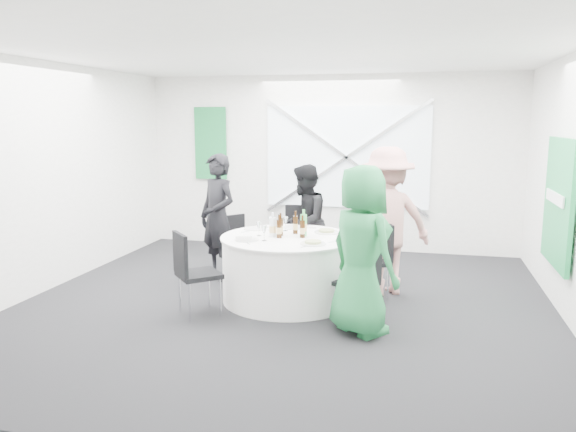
% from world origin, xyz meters
% --- Properties ---
extents(floor, '(6.00, 6.00, 0.00)m').
position_xyz_m(floor, '(0.00, 0.00, 0.00)').
color(floor, black).
rests_on(floor, ground).
extents(ceiling, '(6.00, 6.00, 0.00)m').
position_xyz_m(ceiling, '(0.00, 0.00, 2.80)').
color(ceiling, white).
rests_on(ceiling, wall_back).
extents(wall_back, '(6.00, 0.00, 6.00)m').
position_xyz_m(wall_back, '(0.00, 3.00, 1.40)').
color(wall_back, white).
rests_on(wall_back, floor).
extents(wall_front, '(6.00, 0.00, 6.00)m').
position_xyz_m(wall_front, '(0.00, -3.00, 1.40)').
color(wall_front, white).
rests_on(wall_front, floor).
extents(wall_left, '(0.00, 6.00, 6.00)m').
position_xyz_m(wall_left, '(-3.00, 0.00, 1.40)').
color(wall_left, white).
rests_on(wall_left, floor).
extents(window_panel, '(2.60, 0.03, 1.60)m').
position_xyz_m(window_panel, '(0.30, 2.96, 1.50)').
color(window_panel, silver).
rests_on(window_panel, wall_back).
extents(window_brace_a, '(2.63, 0.05, 1.84)m').
position_xyz_m(window_brace_a, '(0.30, 2.92, 1.50)').
color(window_brace_a, silver).
rests_on(window_brace_a, window_panel).
extents(window_brace_b, '(2.63, 0.05, 1.84)m').
position_xyz_m(window_brace_b, '(0.30, 2.92, 1.50)').
color(window_brace_b, silver).
rests_on(window_brace_b, window_panel).
extents(green_banner, '(0.55, 0.04, 1.20)m').
position_xyz_m(green_banner, '(-2.00, 2.95, 1.70)').
color(green_banner, '#14642E').
rests_on(green_banner, wall_back).
extents(green_sign, '(0.05, 1.20, 1.40)m').
position_xyz_m(green_sign, '(2.94, 0.60, 1.20)').
color(green_sign, '#1A8F46').
rests_on(green_sign, wall_right).
extents(banquet_table, '(1.56, 1.56, 0.76)m').
position_xyz_m(banquet_table, '(0.00, 0.20, 0.38)').
color(banquet_table, white).
rests_on(banquet_table, floor).
extents(chair_back, '(0.47, 0.48, 0.95)m').
position_xyz_m(chair_back, '(-0.10, 1.27, 0.56)').
color(chair_back, black).
rests_on(chair_back, floor).
extents(chair_back_left, '(0.54, 0.54, 0.84)m').
position_xyz_m(chair_back_left, '(-0.88, 0.95, 0.49)').
color(chair_back_left, black).
rests_on(chair_back_left, floor).
extents(chair_back_right, '(0.53, 0.52, 0.90)m').
position_xyz_m(chair_back_right, '(1.01, 0.56, 0.52)').
color(chair_back_right, black).
rests_on(chair_back_right, floor).
extents(chair_front_right, '(0.51, 0.51, 0.82)m').
position_xyz_m(chair_front_right, '(0.92, -0.32, 0.48)').
color(chair_front_right, black).
rests_on(chair_front_right, floor).
extents(chair_front_left, '(0.59, 0.59, 0.92)m').
position_xyz_m(chair_front_left, '(-0.87, -0.58, 0.54)').
color(chair_front_left, black).
rests_on(chair_front_left, floor).
extents(person_man_back_left, '(0.72, 0.65, 1.66)m').
position_xyz_m(person_man_back_left, '(-1.11, 0.87, 0.83)').
color(person_man_back_left, black).
rests_on(person_man_back_left, floor).
extents(person_man_back, '(0.42, 0.74, 1.51)m').
position_xyz_m(person_man_back, '(-0.02, 1.21, 0.76)').
color(person_man_back, black).
rests_on(person_man_back, floor).
extents(person_woman_pink, '(1.27, 1.00, 1.78)m').
position_xyz_m(person_woman_pink, '(1.09, 0.75, 0.89)').
color(person_woman_pink, tan).
rests_on(person_woman_pink, floor).
extents(person_woman_green, '(0.96, 0.94, 1.67)m').
position_xyz_m(person_woman_green, '(0.93, -0.63, 0.84)').
color(person_woman_green, '#20783E').
rests_on(person_woman_green, floor).
extents(plate_back, '(0.29, 0.29, 0.01)m').
position_xyz_m(plate_back, '(-0.04, 0.72, 0.77)').
color(plate_back, silver).
rests_on(plate_back, banquet_table).
extents(plate_back_left, '(0.27, 0.27, 0.01)m').
position_xyz_m(plate_back_left, '(-0.51, 0.53, 0.77)').
color(plate_back_left, silver).
rests_on(plate_back_left, banquet_table).
extents(plate_back_right, '(0.29, 0.29, 0.04)m').
position_xyz_m(plate_back_right, '(0.40, 0.51, 0.78)').
color(plate_back_right, silver).
rests_on(plate_back_right, banquet_table).
extents(plate_front_right, '(0.28, 0.28, 0.04)m').
position_xyz_m(plate_front_right, '(0.36, -0.14, 0.78)').
color(plate_front_right, silver).
rests_on(plate_front_right, banquet_table).
extents(plate_front_left, '(0.26, 0.26, 0.01)m').
position_xyz_m(plate_front_left, '(-0.40, -0.11, 0.77)').
color(plate_front_left, silver).
rests_on(plate_front_left, banquet_table).
extents(napkin, '(0.21, 0.17, 0.05)m').
position_xyz_m(napkin, '(-0.42, -0.16, 0.80)').
color(napkin, white).
rests_on(napkin, plate_front_left).
extents(beer_bottle_a, '(0.06, 0.06, 0.27)m').
position_xyz_m(beer_bottle_a, '(-0.10, 0.23, 0.86)').
color(beer_bottle_a, '#3B1F0A').
rests_on(beer_bottle_a, banquet_table).
extents(beer_bottle_b, '(0.06, 0.06, 0.27)m').
position_xyz_m(beer_bottle_b, '(0.05, 0.38, 0.86)').
color(beer_bottle_b, '#3B1F0A').
rests_on(beer_bottle_b, banquet_table).
extents(beer_bottle_c, '(0.06, 0.06, 0.26)m').
position_xyz_m(beer_bottle_c, '(0.17, 0.18, 0.86)').
color(beer_bottle_c, '#3B1F0A').
rests_on(beer_bottle_c, banquet_table).
extents(beer_bottle_d, '(0.06, 0.06, 0.27)m').
position_xyz_m(beer_bottle_d, '(-0.08, 0.10, 0.87)').
color(beer_bottle_d, '#3B1F0A').
rests_on(beer_bottle_d, banquet_table).
extents(green_water_bottle, '(0.08, 0.08, 0.31)m').
position_xyz_m(green_water_bottle, '(0.17, 0.27, 0.88)').
color(green_water_bottle, '#44B257').
rests_on(green_water_bottle, banquet_table).
extents(clear_water_bottle, '(0.08, 0.08, 0.28)m').
position_xyz_m(clear_water_bottle, '(-0.17, 0.14, 0.87)').
color(clear_water_bottle, silver).
rests_on(clear_water_bottle, banquet_table).
extents(wine_glass_a, '(0.07, 0.07, 0.17)m').
position_xyz_m(wine_glass_a, '(-0.29, 0.49, 0.88)').
color(wine_glass_a, white).
rests_on(wine_glass_a, banquet_table).
extents(wine_glass_b, '(0.07, 0.07, 0.17)m').
position_xyz_m(wine_glass_b, '(-0.34, 0.16, 0.88)').
color(wine_glass_b, white).
rests_on(wine_glass_b, banquet_table).
extents(wine_glass_c, '(0.07, 0.07, 0.17)m').
position_xyz_m(wine_glass_c, '(-0.20, -0.09, 0.88)').
color(wine_glass_c, white).
rests_on(wine_glass_c, banquet_table).
extents(wine_glass_d, '(0.07, 0.07, 0.17)m').
position_xyz_m(wine_glass_d, '(-0.11, 0.52, 0.88)').
color(wine_glass_d, white).
rests_on(wine_glass_d, banquet_table).
extents(fork_a, '(0.09, 0.14, 0.01)m').
position_xyz_m(fork_a, '(0.56, 0.33, 0.76)').
color(fork_a, silver).
rests_on(fork_a, banquet_table).
extents(knife_a, '(0.09, 0.14, 0.01)m').
position_xyz_m(knife_a, '(0.38, 0.63, 0.76)').
color(knife_a, silver).
rests_on(knife_a, banquet_table).
extents(fork_b, '(0.09, 0.14, 0.01)m').
position_xyz_m(fork_b, '(-0.39, 0.63, 0.76)').
color(fork_b, silver).
rests_on(fork_b, banquet_table).
extents(knife_b, '(0.09, 0.13, 0.01)m').
position_xyz_m(knife_b, '(-0.56, 0.35, 0.76)').
color(knife_b, silver).
rests_on(knife_b, banquet_table).
extents(fork_c, '(0.11, 0.13, 0.01)m').
position_xyz_m(fork_c, '(-0.53, -0.02, 0.76)').
color(fork_c, silver).
rests_on(fork_c, banquet_table).
extents(knife_c, '(0.10, 0.13, 0.01)m').
position_xyz_m(knife_c, '(-0.34, -0.26, 0.76)').
color(knife_c, silver).
rests_on(knife_c, banquet_table).
extents(fork_d, '(0.15, 0.02, 0.01)m').
position_xyz_m(fork_d, '(0.15, 0.76, 0.76)').
color(fork_d, silver).
rests_on(fork_d, banquet_table).
extents(knife_d, '(0.15, 0.03, 0.01)m').
position_xyz_m(knife_d, '(-0.12, 0.76, 0.76)').
color(knife_d, silver).
rests_on(knife_d, banquet_table).
extents(fork_e, '(0.11, 0.12, 0.01)m').
position_xyz_m(fork_e, '(0.31, -0.29, 0.76)').
color(fork_e, silver).
rests_on(fork_e, banquet_table).
extents(knife_e, '(0.10, 0.13, 0.01)m').
position_xyz_m(knife_e, '(0.55, 0.02, 0.76)').
color(knife_e, silver).
rests_on(knife_e, banquet_table).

